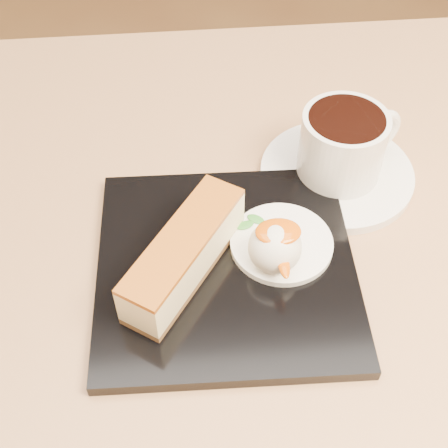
{
  "coord_description": "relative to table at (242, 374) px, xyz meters",
  "views": [
    {
      "loc": [
        -0.05,
        -0.3,
        1.16
      ],
      "look_at": [
        -0.02,
        0.04,
        0.76
      ],
      "focal_mm": 50.0,
      "sensor_mm": 36.0,
      "label": 1
    }
  ],
  "objects": [
    {
      "name": "cheesecake",
      "position": [
        -0.05,
        0.01,
        0.19
      ],
      "size": [
        0.11,
        0.14,
        0.05
      ],
      "rotation": [
        0.0,
        0.0,
        0.97
      ],
      "color": "brown",
      "rests_on": "dessert_plate"
    },
    {
      "name": "mint_sprig",
      "position": [
        0.01,
        0.06,
        0.17
      ],
      "size": [
        0.04,
        0.02,
        0.0
      ],
      "color": "#388B2D",
      "rests_on": "cream_smear"
    },
    {
      "name": "table",
      "position": [
        0.0,
        0.0,
        0.0
      ],
      "size": [
        0.8,
        0.8,
        0.72
      ],
      "color": "black",
      "rests_on": "ground"
    },
    {
      "name": "saucer",
      "position": [
        0.1,
        0.12,
        0.16
      ],
      "size": [
        0.15,
        0.15,
        0.01
      ],
      "primitive_type": "cylinder",
      "color": "white",
      "rests_on": "table"
    },
    {
      "name": "cream_smear",
      "position": [
        0.03,
        0.03,
        0.17
      ],
      "size": [
        0.09,
        0.09,
        0.01
      ],
      "primitive_type": "cylinder",
      "color": "white",
      "rests_on": "dessert_plate"
    },
    {
      "name": "ice_cream_scoop",
      "position": [
        0.02,
        0.01,
        0.19
      ],
      "size": [
        0.05,
        0.05,
        0.05
      ],
      "primitive_type": "sphere",
      "color": "white",
      "rests_on": "cream_smear"
    },
    {
      "name": "coffee_cup",
      "position": [
        0.11,
        0.13,
        0.2
      ],
      "size": [
        0.1,
        0.08,
        0.07
      ],
      "rotation": [
        0.0,
        0.0,
        0.4
      ],
      "color": "white",
      "rests_on": "saucer"
    },
    {
      "name": "mango_sauce",
      "position": [
        0.03,
        0.02,
        0.21
      ],
      "size": [
        0.04,
        0.03,
        0.01
      ],
      "primitive_type": "ellipsoid",
      "color": "#DB5906",
      "rests_on": "ice_cream_scoop"
    },
    {
      "name": "dessert_plate",
      "position": [
        -0.02,
        0.02,
        0.16
      ],
      "size": [
        0.23,
        0.23,
        0.01
      ],
      "primitive_type": "cube",
      "rotation": [
        0.0,
        0.0,
        -0.03
      ],
      "color": "black",
      "rests_on": "table"
    }
  ]
}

